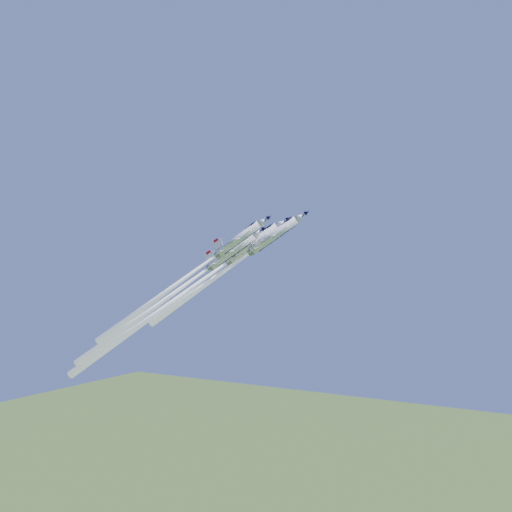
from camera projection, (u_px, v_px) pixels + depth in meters
The scene contains 4 objects.
jet_lead at pixel (230, 267), 125.77m from camera, with size 34.26×11.85×30.20m.
jet_left at pixel (178, 298), 134.55m from camera, with size 51.30×16.63×47.05m.
jet_right at pixel (184, 279), 120.28m from camera, with size 36.29×12.05×32.82m.
jet_slot at pixel (170, 296), 128.54m from camera, with size 42.63×14.01×38.79m.
Camera 1 is at (61.05, -105.85, 92.92)m, focal length 40.00 mm.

